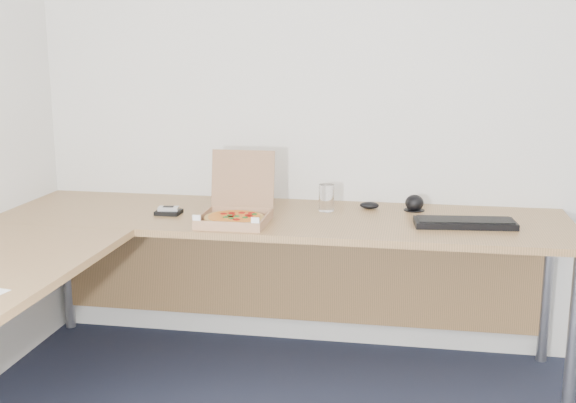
% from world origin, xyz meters
% --- Properties ---
extents(room_shell, '(3.50, 3.50, 2.50)m').
position_xyz_m(room_shell, '(0.00, 0.00, 1.25)').
color(room_shell, silver).
rests_on(room_shell, ground).
extents(desk, '(2.50, 2.20, 0.73)m').
position_xyz_m(desk, '(-0.82, 0.97, 0.70)').
color(desk, '#9D7345').
rests_on(desk, ground).
extents(pizza_box, '(0.28, 0.33, 0.29)m').
position_xyz_m(pizza_box, '(-0.67, 1.24, 0.76)').
color(pizza_box, tan).
rests_on(pizza_box, desk).
extents(drinking_glass, '(0.07, 0.07, 0.12)m').
position_xyz_m(drinking_glass, '(-0.32, 1.52, 0.79)').
color(drinking_glass, white).
rests_on(drinking_glass, desk).
extents(keyboard, '(0.43, 0.19, 0.03)m').
position_xyz_m(keyboard, '(0.29, 1.34, 0.74)').
color(keyboard, black).
rests_on(keyboard, desk).
extents(mouse, '(0.10, 0.08, 0.03)m').
position_xyz_m(mouse, '(-0.13, 1.60, 0.75)').
color(mouse, black).
rests_on(mouse, desk).
extents(wallet, '(0.11, 0.09, 0.02)m').
position_xyz_m(wallet, '(-1.00, 1.33, 0.74)').
color(wallet, black).
rests_on(wallet, desk).
extents(phone, '(0.09, 0.06, 0.02)m').
position_xyz_m(phone, '(-1.00, 1.33, 0.76)').
color(phone, '#B2B5BA').
rests_on(phone, wallet).
extents(dome_speaker, '(0.09, 0.09, 0.08)m').
position_xyz_m(dome_speaker, '(0.08, 1.60, 0.77)').
color(dome_speaker, black).
rests_on(dome_speaker, desk).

